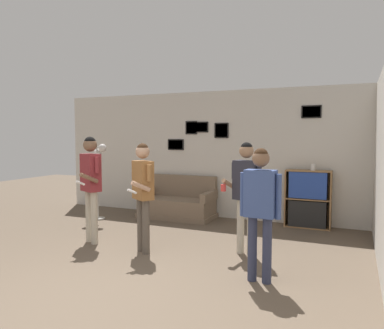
% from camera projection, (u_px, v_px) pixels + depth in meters
% --- Properties ---
extents(ground_plane, '(20.00, 20.00, 0.00)m').
position_uv_depth(ground_plane, '(87.00, 303.00, 3.91)').
color(ground_plane, brown).
extents(wall_back, '(8.07, 0.08, 2.70)m').
position_uv_depth(wall_back, '(226.00, 155.00, 7.95)').
color(wall_back, beige).
rests_on(wall_back, ground_plane).
extents(couch, '(1.60, 0.80, 0.88)m').
position_uv_depth(couch, '(178.00, 204.00, 8.03)').
color(couch, '#7A6651').
rests_on(couch, ground_plane).
extents(bookshelf, '(0.84, 0.30, 1.10)m').
position_uv_depth(bookshelf, '(308.00, 199.00, 7.12)').
color(bookshelf, olive).
rests_on(bookshelf, ground_plane).
extents(floor_lamp, '(0.38, 0.41, 1.58)m').
position_uv_depth(floor_lamp, '(97.00, 163.00, 7.77)').
color(floor_lamp, '#ADA89E').
rests_on(floor_lamp, ground_plane).
extents(person_player_foreground_left, '(0.46, 0.58, 1.74)m').
position_uv_depth(person_player_foreground_left, '(91.00, 178.00, 6.05)').
color(person_player_foreground_left, '#B7AD99').
rests_on(person_player_foreground_left, ground_plane).
extents(person_player_foreground_center, '(0.43, 0.59, 1.64)m').
position_uv_depth(person_player_foreground_center, '(143.00, 186.00, 5.56)').
color(person_player_foreground_center, brown).
rests_on(person_player_foreground_center, ground_plane).
extents(person_watcher_holding_cup, '(0.56, 0.38, 1.66)m').
position_uv_depth(person_watcher_holding_cup, '(246.00, 186.00, 5.45)').
color(person_watcher_holding_cup, '#B7AD99').
rests_on(person_watcher_holding_cup, ground_plane).
extents(person_spectator_near_bookshelf, '(0.50, 0.22, 1.61)m').
position_uv_depth(person_spectator_near_bookshelf, '(260.00, 201.00, 4.41)').
color(person_spectator_near_bookshelf, '#2D334C').
rests_on(person_spectator_near_bookshelf, ground_plane).
extents(drinking_cup, '(0.08, 0.08, 0.12)m').
position_uv_depth(drinking_cup, '(313.00, 167.00, 7.04)').
color(drinking_cup, white).
rests_on(drinking_cup, bookshelf).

